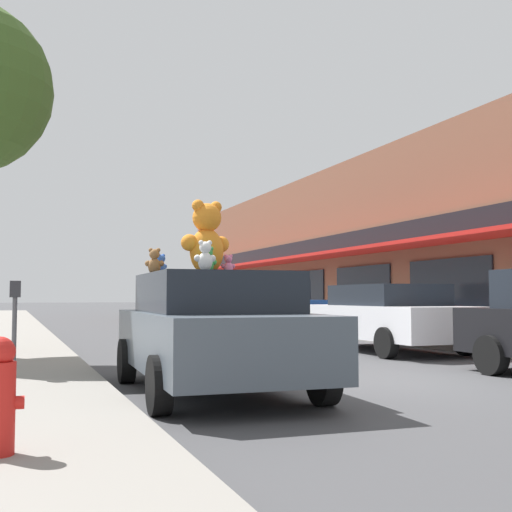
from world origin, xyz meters
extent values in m
plane|color=#424244|center=(0.00, 0.00, 0.00)|extent=(260.00, 260.00, 0.00)
cube|color=brown|center=(13.55, 16.00, 3.39)|extent=(12.00, 41.71, 6.78)
cube|color=red|center=(6.77, 16.00, 2.91)|extent=(1.56, 35.04, 0.12)
cube|color=black|center=(7.50, 16.00, 3.46)|extent=(0.08, 33.37, 0.70)
cube|color=black|center=(7.51, 8.18, 1.40)|extent=(0.06, 3.96, 2.00)
cube|color=black|center=(7.51, 13.40, 1.40)|extent=(0.06, 3.96, 2.00)
cube|color=black|center=(7.51, 18.61, 1.40)|extent=(0.06, 3.96, 2.00)
cube|color=black|center=(7.51, 23.82, 1.40)|extent=(0.06, 3.96, 2.00)
cube|color=black|center=(7.51, 29.04, 1.40)|extent=(0.06, 3.96, 2.00)
cube|color=black|center=(7.51, 34.25, 1.40)|extent=(0.06, 3.96, 2.00)
cube|color=#4C5660|center=(-2.70, -0.36, 0.67)|extent=(2.06, 4.30, 0.71)
cube|color=black|center=(-2.70, -0.36, 1.27)|extent=(1.75, 2.39, 0.50)
cylinder|color=black|center=(-3.58, 0.99, 0.31)|extent=(0.22, 0.63, 0.62)
cylinder|color=black|center=(-1.73, 0.92, 0.31)|extent=(0.22, 0.63, 0.62)
cylinder|color=black|center=(-3.68, -1.63, 0.31)|extent=(0.22, 0.63, 0.62)
cylinder|color=black|center=(-1.83, -1.70, 0.31)|extent=(0.22, 0.63, 0.62)
ellipsoid|color=orange|center=(-2.70, 0.00, 1.82)|extent=(0.56, 0.51, 0.61)
sphere|color=orange|center=(-2.70, 0.00, 2.28)|extent=(0.48, 0.48, 0.39)
sphere|color=orange|center=(-2.56, 0.03, 2.43)|extent=(0.20, 0.20, 0.16)
sphere|color=orange|center=(-2.83, -0.04, 2.43)|extent=(0.20, 0.20, 0.16)
sphere|color=#FFBA41|center=(-2.74, 0.16, 2.25)|extent=(0.18, 0.18, 0.15)
sphere|color=orange|center=(-2.47, 0.09, 1.93)|extent=(0.28, 0.28, 0.22)
sphere|color=orange|center=(-2.95, -0.03, 1.93)|extent=(0.28, 0.28, 0.22)
ellipsoid|color=blue|center=(-3.17, 0.64, 1.61)|extent=(0.19, 0.18, 0.19)
sphere|color=blue|center=(-3.17, 0.64, 1.75)|extent=(0.16, 0.16, 0.12)
sphere|color=blue|center=(-3.14, 0.66, 1.80)|extent=(0.07, 0.07, 0.05)
sphere|color=blue|center=(-3.21, 0.62, 1.80)|extent=(0.07, 0.07, 0.05)
sphere|color=#548DFF|center=(-3.20, 0.68, 1.74)|extent=(0.06, 0.06, 0.05)
sphere|color=blue|center=(-3.11, 0.69, 1.64)|extent=(0.09, 0.09, 0.07)
sphere|color=blue|center=(-3.24, 0.61, 1.64)|extent=(0.09, 0.09, 0.07)
ellipsoid|color=yellow|center=(-2.93, -0.73, 1.60)|extent=(0.16, 0.16, 0.16)
sphere|color=yellow|center=(-2.93, -0.73, 1.72)|extent=(0.14, 0.14, 0.10)
sphere|color=yellow|center=(-2.90, -0.70, 1.76)|extent=(0.06, 0.06, 0.04)
sphere|color=yellow|center=(-2.95, -0.76, 1.76)|extent=(0.06, 0.06, 0.04)
sphere|color=#FFFF4D|center=(-2.96, -0.70, 1.71)|extent=(0.06, 0.06, 0.04)
sphere|color=yellow|center=(-2.89, -0.68, 1.63)|extent=(0.08, 0.08, 0.06)
sphere|color=yellow|center=(-2.98, -0.78, 1.63)|extent=(0.08, 0.08, 0.06)
ellipsoid|color=white|center=(-3.02, -1.01, 1.63)|extent=(0.17, 0.15, 0.22)
sphere|color=white|center=(-3.02, -1.01, 1.79)|extent=(0.14, 0.14, 0.14)
sphere|color=white|center=(-2.96, -1.01, 1.85)|extent=(0.06, 0.06, 0.06)
sphere|color=white|center=(-3.07, -1.01, 1.85)|extent=(0.06, 0.06, 0.06)
sphere|color=white|center=(-3.01, -0.95, 1.79)|extent=(0.05, 0.05, 0.05)
sphere|color=white|center=(-2.92, -1.00, 1.67)|extent=(0.08, 0.08, 0.08)
sphere|color=white|center=(-3.11, -1.00, 1.67)|extent=(0.08, 0.08, 0.08)
ellipsoid|color=green|center=(-2.80, -0.39, 1.62)|extent=(0.17, 0.15, 0.21)
sphere|color=green|center=(-2.80, -0.39, 1.78)|extent=(0.14, 0.14, 0.13)
sphere|color=green|center=(-2.75, -0.39, 1.83)|extent=(0.06, 0.06, 0.06)
sphere|color=green|center=(-2.85, -0.39, 1.83)|extent=(0.06, 0.06, 0.06)
sphere|color=#5ADA6D|center=(-2.80, -0.33, 1.77)|extent=(0.05, 0.05, 0.05)
sphere|color=green|center=(-2.72, -0.38, 1.66)|extent=(0.08, 0.08, 0.08)
sphere|color=green|center=(-2.88, -0.37, 1.66)|extent=(0.08, 0.08, 0.08)
ellipsoid|color=pink|center=(-2.41, -0.05, 1.60)|extent=(0.13, 0.12, 0.17)
sphere|color=pink|center=(-2.41, -0.05, 1.72)|extent=(0.11, 0.11, 0.11)
sphere|color=pink|center=(-2.37, -0.05, 1.77)|extent=(0.05, 0.05, 0.04)
sphere|color=pink|center=(-2.45, -0.05, 1.77)|extent=(0.05, 0.05, 0.04)
sphere|color=#FFA3DA|center=(-2.41, 0.00, 1.72)|extent=(0.04, 0.04, 0.04)
sphere|color=pink|center=(-2.34, -0.04, 1.63)|extent=(0.07, 0.07, 0.06)
sphere|color=pink|center=(-2.48, -0.04, 1.63)|extent=(0.07, 0.07, 0.06)
ellipsoid|color=olive|center=(-3.33, 0.33, 1.63)|extent=(0.21, 0.19, 0.22)
sphere|color=olive|center=(-3.33, 0.33, 1.79)|extent=(0.18, 0.18, 0.14)
sphere|color=olive|center=(-3.28, 0.32, 1.85)|extent=(0.07, 0.07, 0.06)
sphere|color=olive|center=(-3.38, 0.35, 1.85)|extent=(0.07, 0.07, 0.06)
sphere|color=tan|center=(-3.31, 0.39, 1.78)|extent=(0.07, 0.07, 0.05)
sphere|color=olive|center=(-3.24, 0.32, 1.67)|extent=(0.10, 0.10, 0.08)
sphere|color=olive|center=(-3.41, 0.37, 1.67)|extent=(0.10, 0.10, 0.08)
cylinder|color=black|center=(1.87, -0.15, 0.31)|extent=(0.20, 0.62, 0.62)
cube|color=silver|center=(2.75, 4.16, 0.67)|extent=(1.95, 4.64, 0.71)
cube|color=black|center=(2.75, 4.16, 1.25)|extent=(1.72, 2.46, 0.46)
cylinder|color=black|center=(1.79, 5.60, 0.31)|extent=(0.20, 0.62, 0.62)
cylinder|color=black|center=(3.71, 5.60, 0.31)|extent=(0.20, 0.62, 0.62)
cylinder|color=black|center=(1.79, 2.72, 0.31)|extent=(0.20, 0.62, 0.62)
cylinder|color=black|center=(3.71, 2.72, 0.31)|extent=(0.20, 0.62, 0.62)
cube|color=#1E4793|center=(2.75, 11.10, 0.72)|extent=(1.80, 4.66, 0.81)
cube|color=black|center=(2.75, 11.10, 1.43)|extent=(1.58, 2.76, 0.61)
cylinder|color=black|center=(1.87, 12.55, 0.31)|extent=(0.20, 0.62, 0.62)
cylinder|color=black|center=(3.63, 12.55, 0.31)|extent=(0.20, 0.62, 0.62)
cylinder|color=black|center=(1.87, 9.66, 0.31)|extent=(0.20, 0.62, 0.62)
cylinder|color=black|center=(3.63, 9.66, 0.31)|extent=(0.20, 0.62, 0.62)
sphere|color=red|center=(-5.20, -3.52, 0.85)|extent=(0.21, 0.21, 0.21)
cylinder|color=red|center=(-5.08, -3.52, 0.50)|extent=(0.10, 0.09, 0.09)
cylinder|color=#4C4C51|center=(-5.08, 0.89, 0.69)|extent=(0.06, 0.06, 1.05)
cube|color=#2D2D33|center=(-5.08, 0.89, 1.32)|extent=(0.14, 0.10, 0.22)
camera|label=1|loc=(-5.14, -8.21, 1.22)|focal=45.00mm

